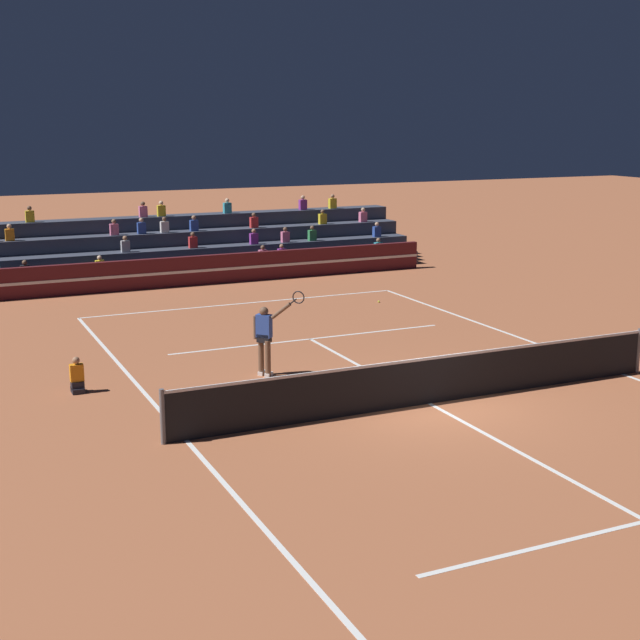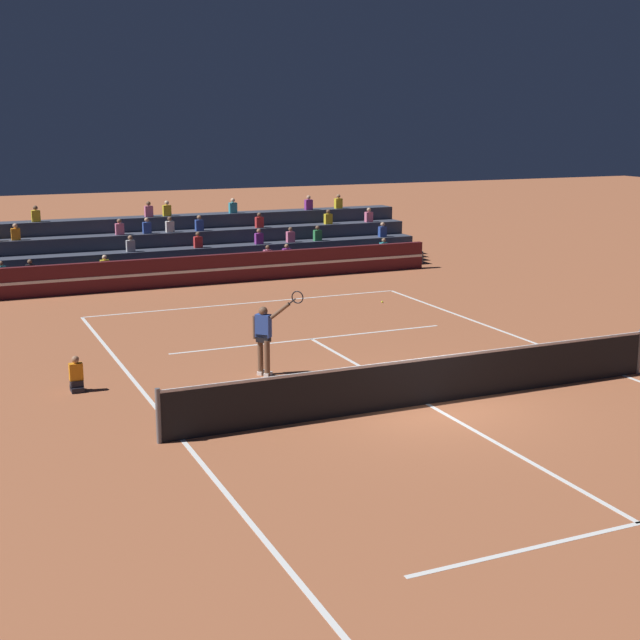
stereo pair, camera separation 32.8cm
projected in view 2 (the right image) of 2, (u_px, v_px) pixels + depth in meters
The scene contains 8 objects.
ground_plane at pixel (427, 404), 19.48m from camera, with size 120.00×120.00×0.00m, color #AD603D.
court_lines at pixel (427, 404), 19.48m from camera, with size 11.10×23.90×0.01m.
tennis_net at pixel (428, 380), 19.36m from camera, with size 12.00×0.10×1.10m.
sponsor_banner_wall at pixel (213, 269), 33.51m from camera, with size 18.00×0.26×1.10m.
bleacher_stand at pixel (190, 251), 36.28m from camera, with size 19.19×3.80×2.83m.
ball_kid_courtside at pixel (76, 378), 20.31m from camera, with size 0.30×0.36×0.84m.
tennis_player at pixel (265, 336), 21.43m from camera, with size 0.99×1.08×2.23m.
tennis_ball at pixel (382, 302), 30.15m from camera, with size 0.07×0.07×0.07m, color #C6DB33.
Camera 2 is at (-9.64, -16.07, 6.11)m, focal length 50.00 mm.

